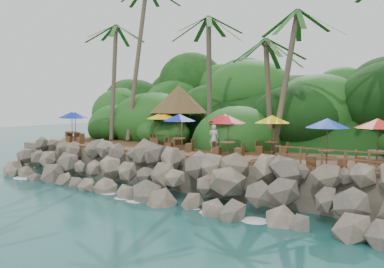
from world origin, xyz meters
The scene contains 12 objects.
ground centered at (0.00, 0.00, 0.00)m, with size 140.00×140.00×0.00m, color #19514F.
land_base centered at (0.00, 16.00, 1.05)m, with size 32.00×25.20×2.10m, color gray.
jungle_hill centered at (0.00, 23.50, 0.00)m, with size 44.80×28.00×15.40m, color #143811.
seawall centered at (0.00, 2.00, 1.15)m, with size 29.00×4.00×2.30m, color gray, non-canonical shape.
terrace centered at (0.00, 6.00, 2.20)m, with size 26.00×5.00×0.20m, color brown.
jungle_foliage centered at (0.00, 15.00, 0.00)m, with size 44.00×16.00×12.00m, color #143811, non-canonical shape.
foam_line centered at (0.00, 0.30, 0.03)m, with size 25.20×0.80×0.06m.
palms centered at (0.54, 8.74, 12.06)m, with size 27.68×7.19×14.34m.
palapa centered at (-3.91, 9.53, 5.79)m, with size 4.68×4.68×4.60m.
dining_clusters centered at (0.19, 5.95, 4.34)m, with size 25.23×5.47×2.46m.
railing centered at (11.35, 3.65, 2.91)m, with size 8.30×0.10×1.00m.
waiter centered at (1.56, 6.32, 3.19)m, with size 0.65×0.43×1.78m, color silver.
Camera 1 is at (16.47, -16.43, 5.61)m, focal length 38.58 mm.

